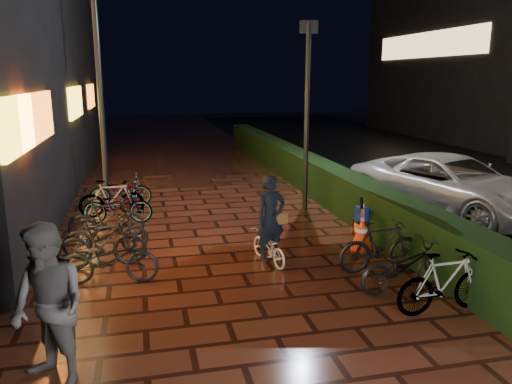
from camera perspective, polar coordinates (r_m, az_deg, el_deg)
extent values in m
plane|color=#381911|center=(7.76, 0.17, -12.34)|extent=(80.00, 80.00, 0.00)
cube|color=black|center=(15.87, 5.21, 2.70)|extent=(0.70, 20.00, 1.00)
imported|color=#58585A|center=(5.91, -22.62, -12.05)|extent=(1.13, 1.13, 1.85)
imported|color=#B8B8BD|center=(13.19, 21.40, 0.75)|extent=(4.13, 5.72, 1.45)
cube|color=yellow|center=(8.57, -25.61, 6.89)|extent=(0.08, 2.00, 0.90)
cube|color=orange|center=(10.03, -23.82, 7.77)|extent=(0.08, 3.00, 0.90)
cube|color=yellow|center=(15.96, -19.92, 9.64)|extent=(0.08, 2.80, 0.90)
cube|color=orange|center=(20.93, -18.36, 10.37)|extent=(0.08, 2.20, 0.90)
cube|color=black|center=(31.54, 25.82, 18.46)|extent=(8.00, 14.00, 14.00)
cube|color=#FFD88C|center=(29.08, 18.93, 15.63)|extent=(0.06, 10.00, 1.30)
cylinder|color=black|center=(12.59, 5.81, 8.23)|extent=(0.15, 0.15, 4.58)
cube|color=black|center=(12.60, 6.05, 18.26)|extent=(0.45, 0.16, 0.31)
cylinder|color=black|center=(14.50, -17.36, 10.65)|extent=(0.17, 0.17, 5.75)
imported|color=white|center=(9.15, 1.40, -6.29)|extent=(0.68, 1.21, 0.60)
imported|color=black|center=(8.90, 1.70, -2.95)|extent=(0.64, 0.50, 1.54)
cube|color=brown|center=(8.98, 2.76, -3.01)|extent=(0.29, 0.18, 0.20)
cone|color=#FA3B0D|center=(10.02, 12.00, -4.62)|extent=(0.43, 0.43, 0.68)
cone|color=#E6490C|center=(11.23, 12.02, -2.69)|extent=(0.43, 0.43, 0.68)
cube|color=#FF330D|center=(10.12, 11.91, -6.38)|extent=(0.49, 0.49, 0.03)
cube|color=#FF300D|center=(11.32, 11.94, -4.28)|extent=(0.49, 0.49, 0.03)
cube|color=red|center=(10.54, 12.09, -2.02)|extent=(0.68, 1.36, 0.07)
cube|color=black|center=(10.84, 12.37, -3.16)|extent=(0.51, 0.43, 0.04)
cylinder|color=black|center=(10.68, 11.67, -4.45)|extent=(0.03, 0.03, 0.34)
cylinder|color=black|center=(10.83, 13.63, -4.29)|extent=(0.03, 0.03, 0.34)
cylinder|color=black|center=(10.97, 11.04, -3.95)|extent=(0.03, 0.03, 0.34)
cylinder|color=black|center=(11.12, 12.95, -3.81)|extent=(0.03, 0.03, 0.34)
cube|color=#0B219B|center=(10.80, 12.41, -2.38)|extent=(0.37, 0.32, 0.27)
cylinder|color=black|center=(10.63, 12.02, -2.70)|extent=(0.25, 0.34, 0.87)
imported|color=black|center=(12.53, -16.17, -0.73)|extent=(1.54, 0.46, 0.92)
imported|color=black|center=(9.90, -16.76, -4.65)|extent=(1.65, 0.79, 0.83)
imported|color=black|center=(10.76, -16.72, -2.99)|extent=(1.56, 0.54, 0.92)
imported|color=black|center=(13.54, -15.23, 0.14)|extent=(1.59, 0.57, 0.83)
imported|color=black|center=(8.57, -16.40, -7.39)|extent=(1.64, 0.75, 0.83)
imported|color=black|center=(9.29, -17.16, -5.54)|extent=(1.54, 0.46, 0.92)
imported|color=black|center=(11.99, -15.53, -1.52)|extent=(1.64, 0.75, 0.83)
imported|color=black|center=(8.28, 16.53, -8.13)|extent=(1.65, 0.78, 0.83)
imported|color=black|center=(8.97, 14.02, -6.02)|extent=(1.55, 0.47, 0.92)
imported|color=black|center=(7.73, 20.78, -9.63)|extent=(1.56, 0.52, 0.92)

